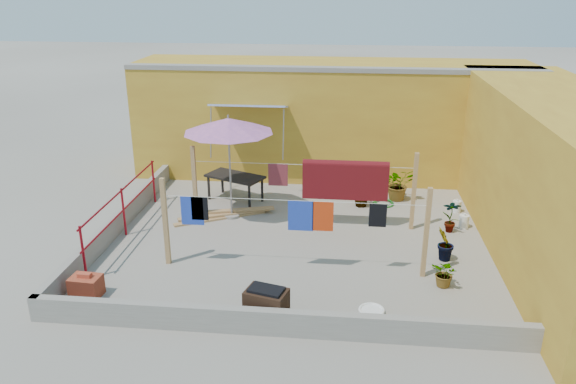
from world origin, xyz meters
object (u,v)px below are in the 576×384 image
Objects in this scene: water_jug_b at (457,206)px; outdoor_table at (235,178)px; patio_umbrella at (228,126)px; water_jug_a at (464,221)px; white_basin at (372,311)px; plant_back_a at (398,184)px; brazier at (266,305)px; brick_stack at (86,286)px; green_hose at (383,203)px.

outdoor_table is at bearing 177.88° from water_jug_b.
patio_umbrella is 7.14× the size of water_jug_a.
white_basin is 1.29× the size of water_jug_a.
plant_back_a is (4.15, 0.49, -0.18)m from outdoor_table.
brazier is at bearing -73.69° from outdoor_table.
patio_umbrella is at bearing -170.81° from water_jug_b.
brazier is at bearing -133.46° from water_jug_a.
patio_umbrella is 3.24× the size of brazier.
brick_stack is 8.66m from water_jug_b.
brick_stack is (-1.76, -4.90, -0.41)m from outdoor_table.
brick_stack is at bearing -152.69° from water_jug_a.
plant_back_a reaches higher than white_basin.
brick_stack is 5.06m from white_basin.
water_jug_b is (5.41, 0.87, -2.08)m from patio_umbrella.
water_jug_b is 1.78m from green_hose.
water_jug_b is at bearing -2.12° from outdoor_table.
outdoor_table is at bearing 168.29° from water_jug_a.
green_hose is at bearing 169.58° from water_jug_b.
patio_umbrella is 5.46m from white_basin.
outdoor_table is 2.92× the size of brick_stack.
water_jug_b reaches higher than white_basin.
patio_umbrella is at bearing 63.92° from brick_stack.
brick_stack reaches higher than water_jug_b.
green_hose is (0.47, 5.04, -0.00)m from white_basin.
water_jug_a is (2.21, 3.78, 0.11)m from white_basin.
outdoor_table is 1.89× the size of plant_back_a.
green_hose is (-1.74, 1.26, -0.12)m from water_jug_a.
white_basin is (3.19, -3.84, -2.19)m from patio_umbrella.
outdoor_table is (-0.11, 1.08, -1.62)m from patio_umbrella.
water_jug_b is (3.96, 5.12, -0.15)m from brazier.
water_jug_a reaches higher than white_basin.
patio_umbrella is 2.91× the size of plant_back_a.
brick_stack is at bearing -137.79° from green_hose.
green_hose is at bearing 18.08° from patio_umbrella.
water_jug_a is 2.15m from plant_back_a.
plant_back_a is at bearing 45.20° from green_hose.
water_jug_b is at bearing -10.42° from green_hose.
outdoor_table is 2.10× the size of brazier.
brick_stack is at bearing 172.69° from brazier.
plant_back_a is (-1.37, 0.70, 0.28)m from water_jug_b.
plant_back_a is at bearing 21.29° from patio_umbrella.
white_basin is at bearing -120.36° from water_jug_a.
patio_umbrella is at bearing -158.71° from plant_back_a.
patio_umbrella is 4.43m from green_hose.
plant_back_a is (0.84, 5.42, 0.39)m from white_basin.
brick_stack is 1.66× the size of water_jug_b.
outdoor_table reaches higher than white_basin.
patio_umbrella reaches higher than white_basin.
water_jug_a is 0.65× the size of green_hose.
brick_stack reaches higher than water_jug_a.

